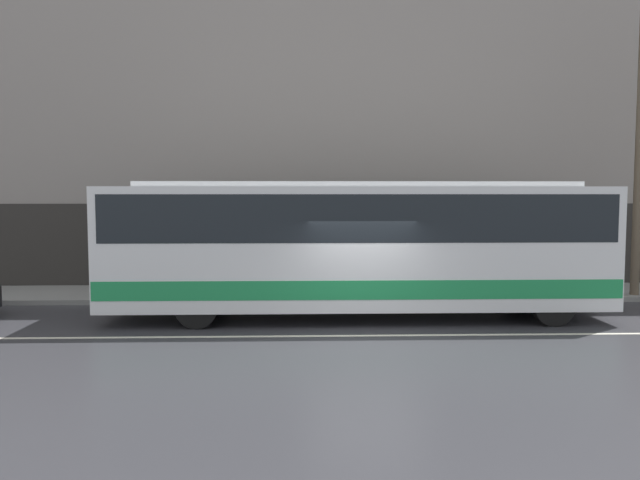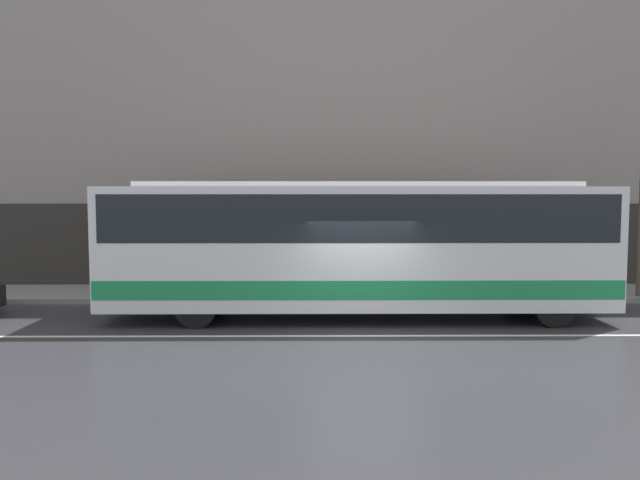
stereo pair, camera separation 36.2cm
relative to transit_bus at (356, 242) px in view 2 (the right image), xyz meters
name	(u,v)px [view 2 (the right image)]	position (x,y,z in m)	size (l,w,h in m)	color
ground_plane	(363,336)	(0.04, -2.03, -1.93)	(60.00, 60.00, 0.00)	#333338
sidewalk	(349,293)	(0.04, 3.43, -1.85)	(60.00, 2.92, 0.14)	gray
building_facade	(347,86)	(0.04, 5.03, 4.70)	(60.00, 0.35, 13.67)	gray
lane_stripe	(363,336)	(0.04, -2.03, -1.92)	(54.00, 0.14, 0.01)	beige
transit_bus	(356,242)	(0.00, 0.00, 0.00)	(12.41, 2.62, 3.42)	white
pedestrian_waiting	(350,264)	(0.09, 4.20, -1.05)	(0.36, 0.36, 1.59)	#333338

